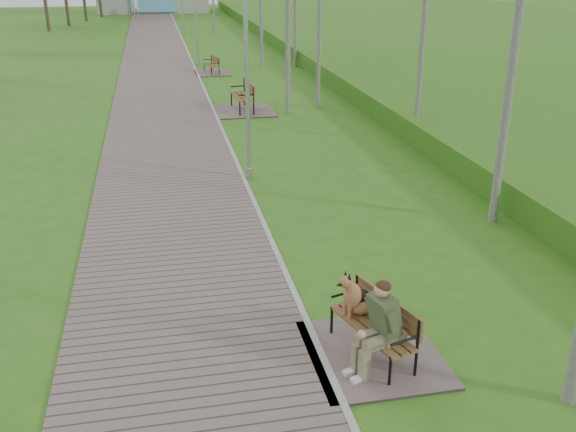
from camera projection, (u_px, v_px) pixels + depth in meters
name	position (u px, v px, depth m)	size (l,w,h in m)	color
ground	(250.00, 195.00, 14.57)	(120.00, 120.00, 0.00)	#32681A
walkway	(156.00, 58.00, 33.72)	(3.50, 67.00, 0.04)	#6F5E5A
kerb	(190.00, 57.00, 34.04)	(0.10, 67.00, 0.05)	#999993
embankment	(413.00, 54.00, 34.95)	(14.00, 70.00, 1.60)	#478121
bench_main	(370.00, 331.00, 8.53)	(1.75, 1.95, 1.53)	#6F5E5A
bench_second	(242.00, 104.00, 22.23)	(2.04, 2.27, 1.25)	#6F5E5A
bench_third	(212.00, 70.00, 29.26)	(1.56, 1.74, 0.96)	#6F5E5A
lamp_post_near	(247.00, 92.00, 14.86)	(0.17, 0.17, 4.52)	#9FA2A7
lamp_post_second	(196.00, 15.00, 30.57)	(0.20, 0.20, 5.08)	#9FA2A7
pedestrian_near	(135.00, 6.00, 56.60)	(0.59, 0.39, 1.63)	white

